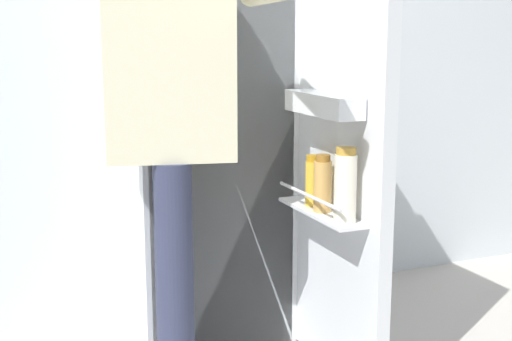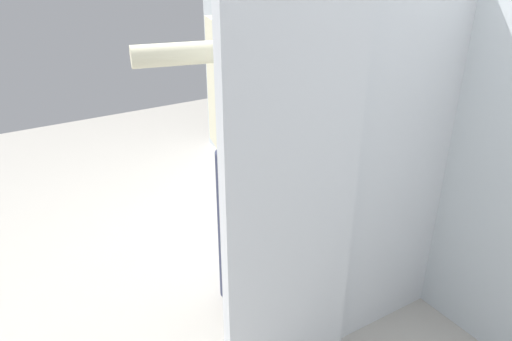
% 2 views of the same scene
% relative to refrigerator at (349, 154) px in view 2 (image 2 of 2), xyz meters
% --- Properties ---
extents(ground_plane, '(6.89, 6.89, 0.00)m').
position_rel_refrigerator_xyz_m(ground_plane, '(-0.02, -0.49, -0.80)').
color(ground_plane, '#B7B2A8').
extents(kitchen_wall, '(4.40, 0.10, 2.48)m').
position_rel_refrigerator_xyz_m(kitchen_wall, '(-0.02, 0.39, 0.44)').
color(kitchen_wall, silver).
rests_on(kitchen_wall, ground_plane).
extents(refrigerator, '(0.64, 1.15, 1.60)m').
position_rel_refrigerator_xyz_m(refrigerator, '(0.00, 0.00, 0.00)').
color(refrigerator, silver).
rests_on(refrigerator, ground_plane).
extents(person, '(0.54, 0.76, 1.63)m').
position_rel_refrigerator_xyz_m(person, '(-0.26, -0.41, 0.17)').
color(person, '#2D334C').
rests_on(person, ground_plane).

